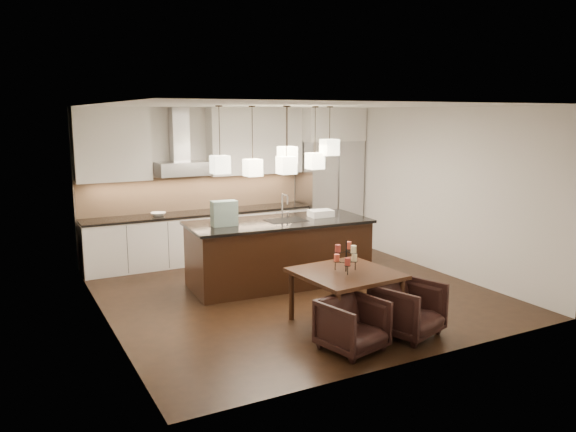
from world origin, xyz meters
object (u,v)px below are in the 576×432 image
refrigerator (329,194)px  armchair_right (408,309)px  dining_table (345,298)px  armchair_left (353,325)px  island_body (279,254)px

refrigerator → armchair_right: refrigerator is taller
dining_table → armchair_right: size_ratio=1.59×
refrigerator → armchair_left: (-2.53, -4.57, -0.77)m
dining_table → armchair_left: 0.83m
refrigerator → dining_table: refrigerator is taller
island_body → armchair_right: island_body is taller
dining_table → armchair_left: bearing=-122.0°
armchair_right → refrigerator: bearing=50.8°
island_body → armchair_left: (-0.43, -2.71, -0.18)m
armchair_left → armchair_right: (0.85, 0.06, 0.03)m
armchair_right → island_body: bearing=80.3°
dining_table → armchair_right: dining_table is taller
island_body → armchair_right: size_ratio=3.78×
island_body → armchair_left: bearing=-95.3°
refrigerator → armchair_left: refrigerator is taller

